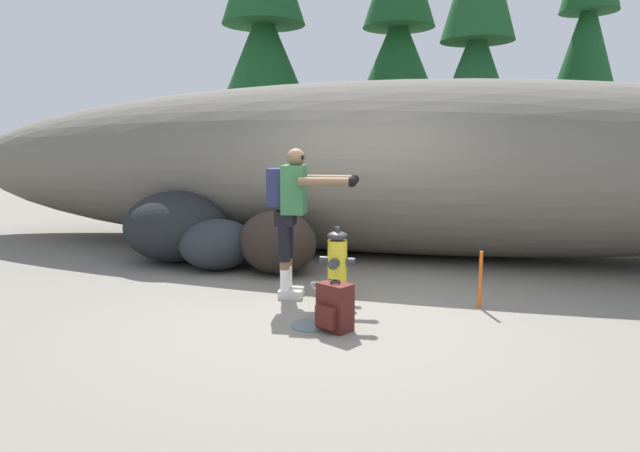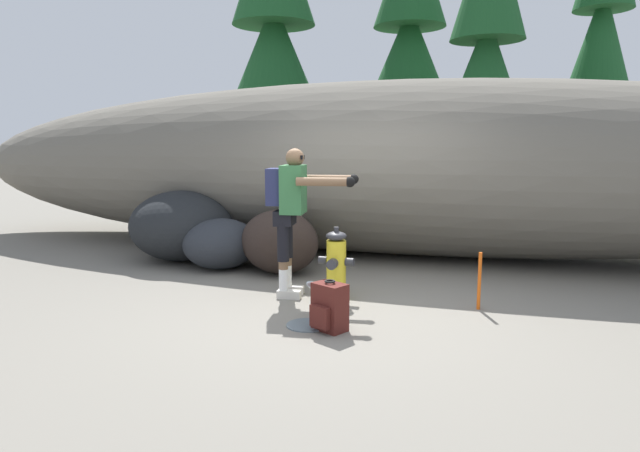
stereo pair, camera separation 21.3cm
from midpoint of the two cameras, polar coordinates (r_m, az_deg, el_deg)
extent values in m
cube|color=slate|center=(5.86, 0.40, -8.54)|extent=(56.00, 56.00, 0.04)
ellipsoid|color=#666056|center=(8.65, 5.92, 6.01)|extent=(15.52, 3.20, 2.63)
cylinder|color=yellow|center=(6.18, 0.79, -7.23)|extent=(0.29, 0.29, 0.04)
cylinder|color=yellow|center=(6.10, 0.79, -4.30)|extent=(0.22, 0.22, 0.61)
ellipsoid|color=#333338|center=(6.03, 0.80, -1.03)|extent=(0.23, 0.23, 0.10)
cylinder|color=#333338|center=(6.02, 0.80, -0.33)|extent=(0.06, 0.06, 0.05)
cylinder|color=#333338|center=(6.12, -0.59, -3.55)|extent=(0.09, 0.09, 0.09)
cylinder|color=#333338|center=(6.05, 2.20, -3.72)|extent=(0.09, 0.09, 0.09)
cylinder|color=#333338|center=(5.94, 0.41, -3.94)|extent=(0.11, 0.09, 0.11)
ellipsoid|color=silver|center=(5.59, -0.73, -6.60)|extent=(0.10, 0.86, 0.44)
cylinder|color=slate|center=(5.28, -2.01, -10.18)|extent=(0.40, 0.40, 0.01)
cube|color=beige|center=(6.34, -3.75, -6.60)|extent=(0.27, 0.14, 0.09)
cylinder|color=white|center=(6.31, -4.31, -5.13)|extent=(0.10, 0.10, 0.24)
cylinder|color=brown|center=(6.27, -4.32, -3.67)|extent=(0.10, 0.10, 0.09)
cylinder|color=black|center=(6.22, -4.35, -1.38)|extent=(0.13, 0.13, 0.42)
cube|color=beige|center=(6.15, -4.10, -7.08)|extent=(0.27, 0.14, 0.09)
cylinder|color=white|center=(6.12, -4.67, -5.57)|extent=(0.10, 0.10, 0.24)
cylinder|color=brown|center=(6.08, -4.69, -4.07)|extent=(0.10, 0.10, 0.09)
cylinder|color=black|center=(6.03, -4.72, -1.71)|extent=(0.13, 0.13, 0.42)
cube|color=black|center=(6.09, -4.56, 0.86)|extent=(0.25, 0.35, 0.16)
cube|color=#336B3D|center=(6.03, -3.69, 3.79)|extent=(0.29, 0.39, 0.52)
cube|color=#23284C|center=(6.07, -5.55, 4.04)|extent=(0.20, 0.30, 0.40)
sphere|color=brown|center=(6.01, -3.53, 7.04)|extent=(0.20, 0.20, 0.20)
cube|color=black|center=(5.99, -2.73, 7.09)|extent=(0.04, 0.15, 0.04)
cylinder|color=brown|center=(6.19, 0.06, 4.88)|extent=(0.59, 0.18, 0.09)
sphere|color=black|center=(6.16, 2.56, 4.85)|extent=(0.11, 0.11, 0.11)
cylinder|color=brown|center=(5.75, -0.46, 4.59)|extent=(0.59, 0.18, 0.09)
sphere|color=black|center=(5.72, 2.23, 4.56)|extent=(0.11, 0.11, 0.11)
cube|color=#511E19|center=(5.11, 0.36, -8.33)|extent=(0.36, 0.31, 0.44)
cube|color=#511E19|center=(5.04, -0.64, -9.37)|extent=(0.21, 0.15, 0.20)
torus|color=black|center=(5.04, 0.36, -5.72)|extent=(0.10, 0.10, 0.02)
cube|color=black|center=(5.14, 1.92, -8.23)|extent=(0.06, 0.05, 0.37)
cube|color=black|center=(5.24, 0.53, -7.88)|extent=(0.06, 0.05, 0.37)
ellipsoid|color=black|center=(8.23, -15.25, -0.04)|extent=(1.88, 1.85, 1.02)
ellipsoid|color=#2C221D|center=(7.23, -5.27, -1.68)|extent=(1.27, 1.11, 0.84)
ellipsoid|color=#26292F|center=(7.61, -11.31, -1.86)|extent=(1.40, 1.40, 0.69)
cylinder|color=#47331E|center=(12.96, -6.05, 4.38)|extent=(0.34, 0.34, 1.50)
cone|color=#194C23|center=(13.01, -6.23, 15.09)|extent=(2.86, 2.86, 3.36)
cylinder|color=#47331E|center=(14.03, 7.36, 5.27)|extent=(0.32, 0.32, 1.79)
cone|color=#194C23|center=(14.10, 7.57, 15.38)|extent=(2.68, 2.68, 3.17)
cylinder|color=#47331E|center=(11.67, 14.76, 2.77)|extent=(0.27, 0.27, 1.14)
cone|color=#194C23|center=(11.65, 15.16, 12.99)|extent=(2.22, 2.22, 3.02)
cylinder|color=#47331E|center=(14.03, 24.57, 4.47)|extent=(0.23, 0.23, 1.74)
cone|color=#194C23|center=(14.11, 25.25, 14.84)|extent=(1.93, 1.93, 3.36)
cylinder|color=#E55914|center=(5.96, 15.22, -5.36)|extent=(0.04, 0.04, 0.60)
camera|label=1|loc=(0.11, -90.95, -0.15)|focal=31.05mm
camera|label=2|loc=(0.11, 89.05, 0.15)|focal=31.05mm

